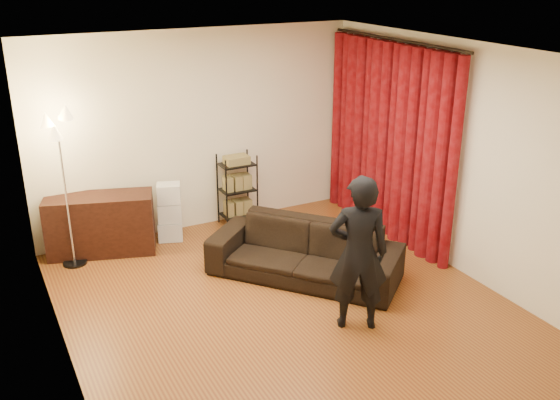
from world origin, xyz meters
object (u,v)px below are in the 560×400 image
media_cabinet (101,224)px  wire_shelf (237,190)px  sofa (304,252)px  storage_boxes (170,212)px  floor_lamp (65,192)px  person (358,253)px

media_cabinet → wire_shelf: wire_shelf is taller
sofa → storage_boxes: size_ratio=2.79×
wire_shelf → floor_lamp: floor_lamp is taller
storage_boxes → floor_lamp: floor_lamp is taller
media_cabinet → wire_shelf: bearing=19.0°
storage_boxes → floor_lamp: 1.41m
wire_shelf → floor_lamp: size_ratio=0.53×
media_cabinet → storage_boxes: size_ratio=1.67×
storage_boxes → wire_shelf: size_ratio=0.78×
floor_lamp → media_cabinet: bearing=24.5°
wire_shelf → storage_boxes: bearing=-179.7°
wire_shelf → media_cabinet: bearing=176.7°
person → storage_boxes: size_ratio=2.06×
sofa → floor_lamp: floor_lamp is taller
sofa → media_cabinet: (-1.96, 1.77, 0.06)m
sofa → media_cabinet: 2.64m
media_cabinet → wire_shelf: 1.91m
sofa → storage_boxes: 2.03m
person → floor_lamp: size_ratio=0.85×
floor_lamp → sofa: bearing=-34.0°
storage_boxes → wire_shelf: (1.02, 0.09, 0.11)m
person → wire_shelf: bearing=-62.1°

